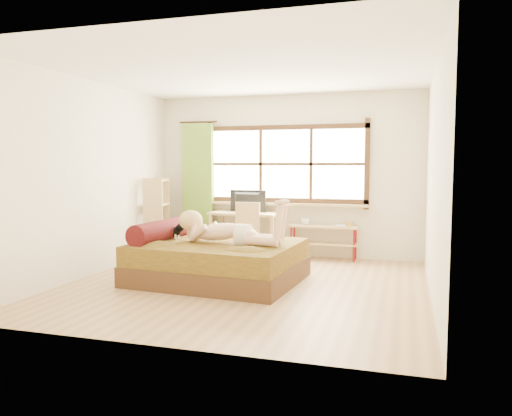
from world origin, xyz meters
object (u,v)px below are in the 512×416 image
(woman, at_px, (227,220))
(desk, at_px, (246,218))
(bed, at_px, (215,260))
(bookshelf, at_px, (157,216))
(kitten, at_px, (172,230))
(pipe_shelf, at_px, (324,234))
(chair, at_px, (245,229))

(woman, distance_m, desk, 1.90)
(bed, height_order, bookshelf, bookshelf)
(kitten, xyz_separation_m, bookshelf, (-0.94, 1.35, 0.02))
(kitten, relative_size, pipe_shelf, 0.28)
(kitten, distance_m, bookshelf, 1.65)
(bed, height_order, desk, bed)
(woman, bearing_deg, pipe_shelf, 68.95)
(woman, xyz_separation_m, bookshelf, (-1.81, 1.50, -0.16))
(bed, relative_size, woman, 1.52)
(desk, height_order, pipe_shelf, desk)
(pipe_shelf, height_order, bookshelf, bookshelf)
(kitten, relative_size, bookshelf, 0.24)
(kitten, relative_size, chair, 0.33)
(desk, xyz_separation_m, chair, (0.11, -0.36, -0.13))
(bed, xyz_separation_m, chair, (-0.04, 1.44, 0.24))
(pipe_shelf, bearing_deg, bed, -120.06)
(kitten, bearing_deg, desk, 77.70)
(woman, xyz_separation_m, desk, (-0.35, 1.86, -0.18))
(bed, relative_size, chair, 2.36)
(desk, bearing_deg, chair, -68.74)
(bed, relative_size, kitten, 7.08)
(chair, height_order, bookshelf, bookshelf)
(kitten, height_order, chair, chair)
(bed, distance_m, woman, 0.59)
(woman, bearing_deg, desk, 105.28)
(bookshelf, bearing_deg, woman, -54.17)
(woman, xyz_separation_m, chair, (-0.24, 1.49, -0.31))
(desk, distance_m, bookshelf, 1.51)
(bed, xyz_separation_m, kitten, (-0.67, 0.10, 0.36))
(chair, xyz_separation_m, bookshelf, (-1.57, 0.00, 0.15))
(desk, relative_size, chair, 1.32)
(bed, bearing_deg, kitten, 176.48)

